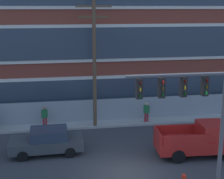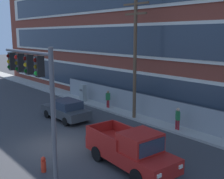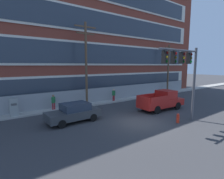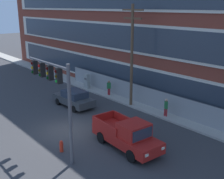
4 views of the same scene
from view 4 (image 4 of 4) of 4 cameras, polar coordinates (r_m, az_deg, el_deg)
name	(u,v)px [view 4 (image 4 of 4)]	position (r m, az deg, el deg)	size (l,w,h in m)	color
ground_plane	(67,131)	(21.68, -9.18, -8.23)	(160.00, 160.00, 0.00)	#38383A
sidewalk_building_side	(142,106)	(26.43, 6.06, -3.27)	(80.00, 1.98, 0.16)	#9E9B93
chain_link_fence	(180,107)	(23.98, 13.62, -3.54)	(31.37, 0.06, 1.88)	gray
traffic_signal_mast	(55,86)	(16.98, -11.59, 0.76)	(4.78, 0.43, 6.05)	#4C4C51
pickup_truck_red	(127,135)	(18.53, 3.15, -9.27)	(5.36, 2.25, 2.01)	#AD1E19
sedan_dark_grey	(74,98)	(26.30, -7.74, -1.77)	(4.42, 2.03, 1.56)	#383A3D
utility_pole_near_corner	(132,52)	(25.15, 4.06, 7.55)	(2.48, 0.26, 9.21)	brown
electrical_cabinet	(87,82)	(31.59, -5.08, 1.61)	(0.65, 0.45, 1.76)	#939993
pedestrian_near_cabinet	(109,87)	(28.93, -0.63, 0.46)	(0.45, 0.45, 1.69)	maroon
pedestrian_by_fence	(166,107)	(23.78, 10.90, -3.49)	(0.46, 0.44, 1.69)	maroon
fire_hydrant	(61,146)	(18.67, -10.24, -11.27)	(0.24, 0.24, 0.78)	red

